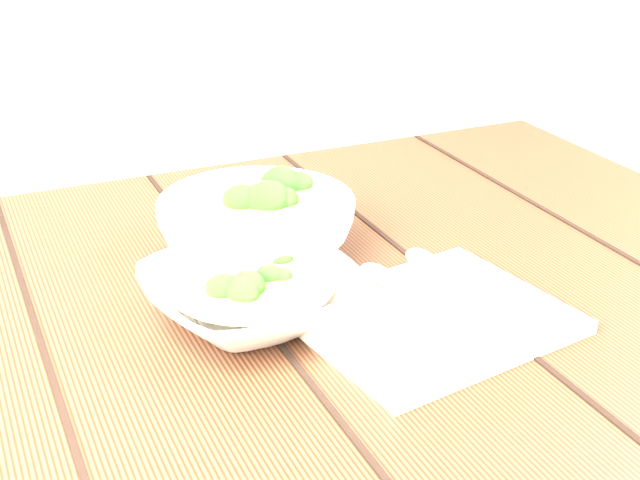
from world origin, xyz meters
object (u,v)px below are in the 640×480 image
table (270,399)px  napkin (432,319)px  trivet (247,265)px  soup_bowl_back (257,226)px  soup_bowl_front (252,294)px

table → napkin: size_ratio=5.04×
table → napkin: (0.13, -0.11, 0.13)m
table → trivet: 0.14m
table → napkin: bearing=-41.6°
soup_bowl_back → trivet: soup_bowl_back is taller
table → trivet: (-0.00, 0.06, 0.13)m
napkin → soup_bowl_back: bearing=106.2°
table → soup_bowl_front: bearing=-132.8°
soup_bowl_front → soup_bowl_back: soup_bowl_back is taller
table → soup_bowl_back: (0.03, 0.10, 0.16)m
soup_bowl_front → napkin: soup_bowl_front is taller
soup_bowl_back → napkin: 0.23m
soup_bowl_back → soup_bowl_front: bearing=-112.6°
soup_bowl_front → trivet: bearing=73.2°
napkin → soup_bowl_front: bearing=142.3°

